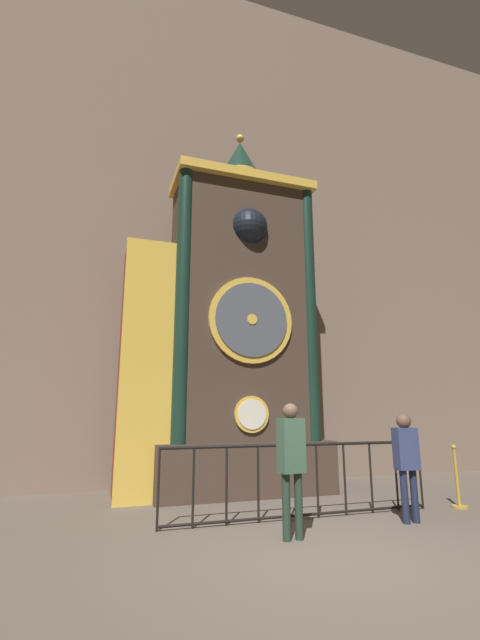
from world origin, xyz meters
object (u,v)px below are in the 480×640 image
at_px(visitor_near, 291,456).
at_px(stanchion_post, 458,487).
at_px(visitor_far, 406,456).
at_px(clock_tower, 227,329).

xyz_separation_m(visitor_near, stanchion_post, (3.62, 0.85, -0.71)).
bearing_deg(visitor_near, visitor_far, -0.70).
relative_size(clock_tower, visitor_near, 4.76).
distance_m(visitor_near, stanchion_post, 3.79).
height_order(visitor_far, stanchion_post, visitor_far).
xyz_separation_m(clock_tower, visitor_far, (2.00, -3.11, -2.47)).
bearing_deg(visitor_near, clock_tower, 81.45).
bearing_deg(clock_tower, visitor_near, -91.42).
relative_size(visitor_near, visitor_far, 1.09).
bearing_deg(visitor_near, stanchion_post, 6.04).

